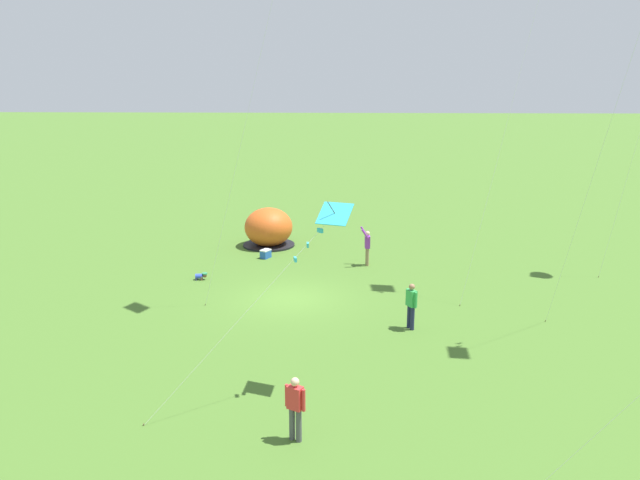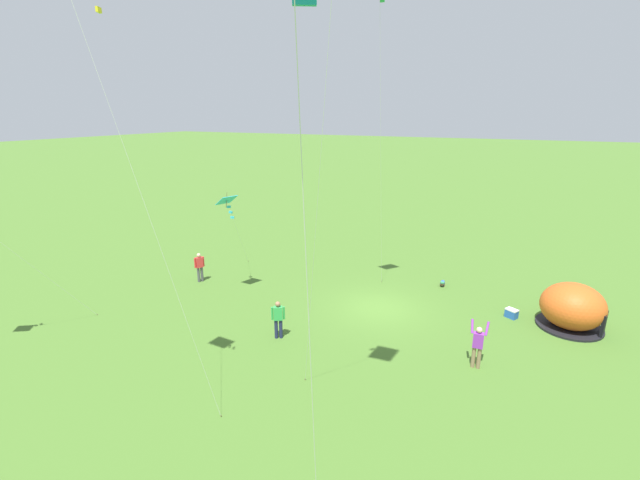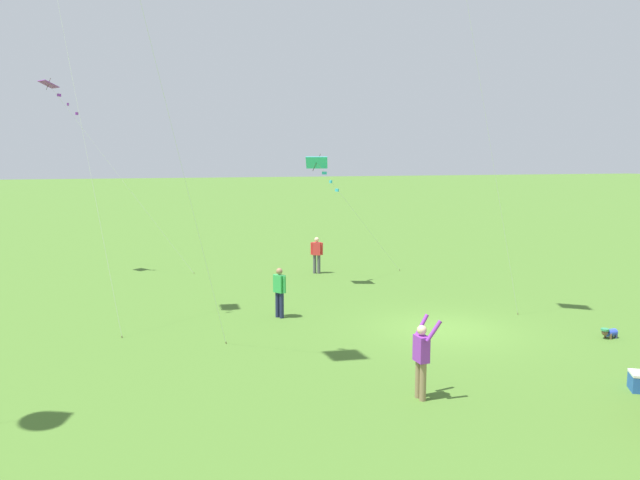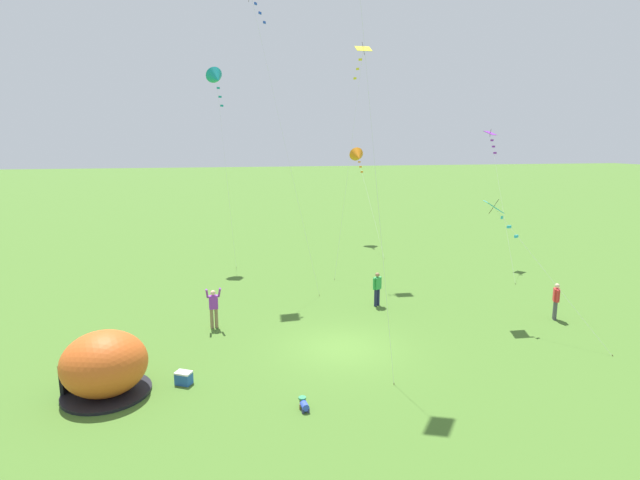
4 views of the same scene
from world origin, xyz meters
name	(u,v)px [view 4 (image 4 of 4)]	position (x,y,z in m)	size (l,w,h in m)	color
ground_plane	(342,348)	(0.00, 0.00, 0.00)	(300.00, 300.00, 0.00)	#477028
popup_tent	(104,365)	(-8.47, -1.90, 1.00)	(2.81, 2.81, 2.10)	#D8591E
cooler_box	(184,378)	(-6.03, -1.77, 0.22)	(0.64, 0.58, 0.44)	#2659B2
toddler_crawling	(304,404)	(-2.35, -4.25, 0.18)	(0.28, 0.55, 0.32)	blue
person_arms_raised	(214,306)	(-4.96, 3.34, 1.00)	(0.68, 0.49, 1.89)	#8C7251
person_strolling	(556,299)	(10.44, 1.07, 0.96)	(0.39, 0.53, 1.72)	#4C4C51
person_near_tent	(377,287)	(3.03, 4.68, 0.96)	(0.52, 0.40, 1.72)	#1E2347
kite_teal	(216,78)	(-4.24, 16.23, 12.15)	(1.53, 3.12, 12.86)	silver
kite_cyan	(498,212)	(7.60, 1.78, 5.01)	(2.95, 5.50, 5.58)	silver
kite_orange	(358,156)	(6.84, 21.16, 6.94)	(1.14, 7.59, 7.65)	silver
kite_yellow	(362,57)	(4.16, 11.65, 13.02)	(2.66, 2.38, 13.85)	silver
kite_purple	(492,139)	(13.38, 12.29, 8.24)	(1.85, 6.50, 8.93)	silver
kite_blue	(253,2)	(-2.26, 10.46, 15.39)	(3.49, 4.27, 16.31)	silver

